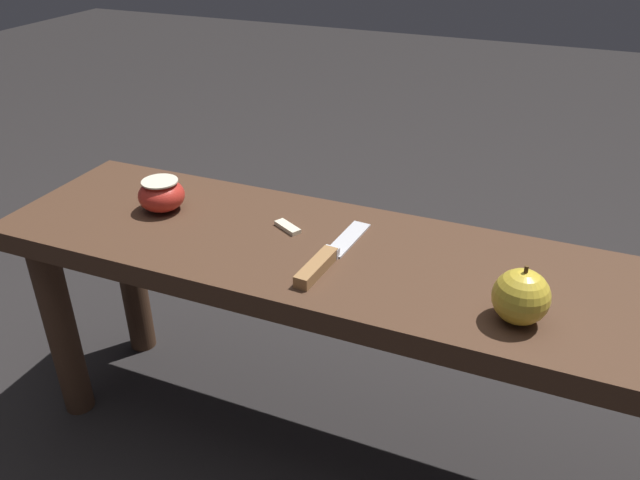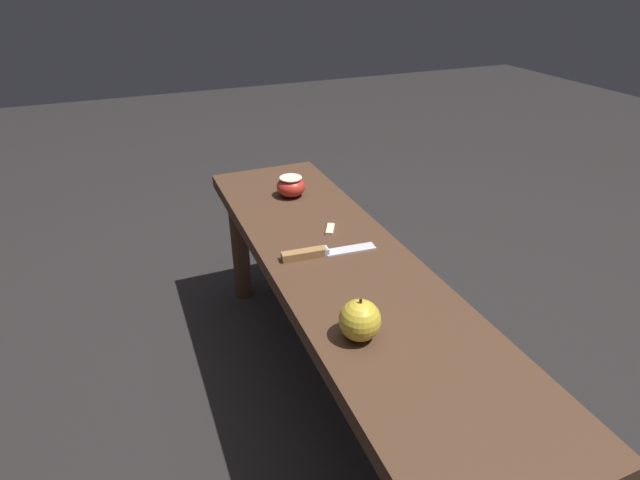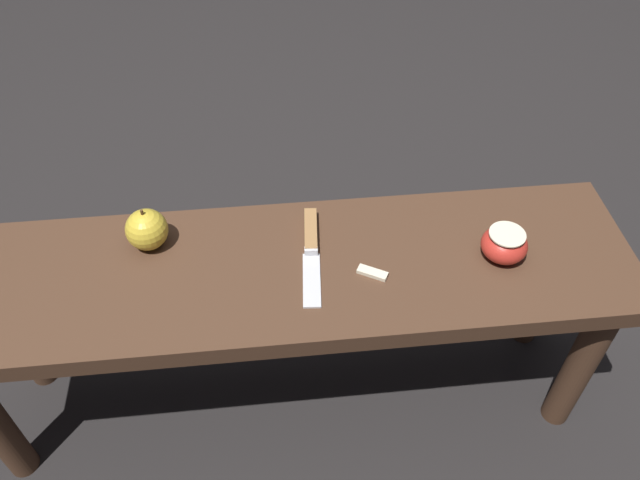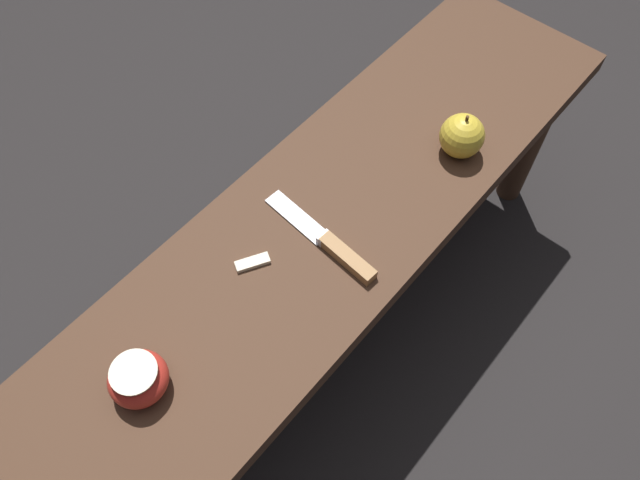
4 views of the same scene
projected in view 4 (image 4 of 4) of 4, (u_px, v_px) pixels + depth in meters
ground_plane at (328, 324)px, 1.45m from camera, size 8.00×8.00×0.00m
wooden_bench at (331, 238)px, 1.13m from camera, size 1.32×0.35×0.46m
knife at (334, 247)px, 1.02m from camera, size 0.05×0.24×0.02m
apple_whole at (462, 136)px, 1.10m from camera, size 0.08×0.08×0.09m
apple_cut at (138, 379)px, 0.88m from camera, size 0.09×0.09×0.06m
apple_slice_near_knife at (253, 262)px, 1.01m from camera, size 0.06×0.04×0.01m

